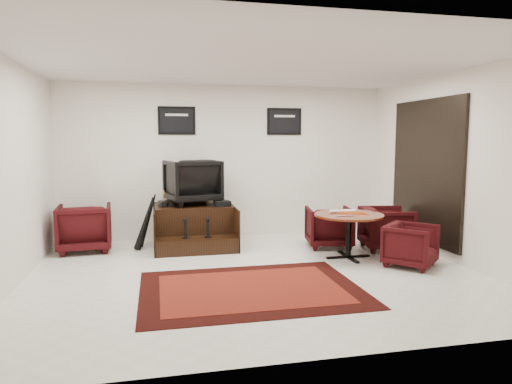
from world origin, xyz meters
TOP-DOWN VIEW (x-y plane):
  - ground at (0.00, 0.00)m, footprint 6.00×6.00m
  - room_shell at (0.41, 0.12)m, footprint 6.02×5.02m
  - area_rug at (-0.19, -0.63)m, footprint 2.65×1.99m
  - shine_podium at (-0.67, 1.91)m, footprint 1.34×1.38m
  - shine_chair at (-0.67, 2.05)m, footprint 1.00×0.96m
  - shoes_pair at (-1.13, 1.88)m, footprint 0.27×0.29m
  - polish_kit at (-0.21, 1.67)m, footprint 0.29×0.22m
  - umbrella_black at (-1.48, 1.72)m, footprint 0.34×0.13m
  - umbrella_hooked at (-1.45, 1.93)m, footprint 0.35×0.13m
  - armchair_side at (-2.44, 1.86)m, footprint 0.88×0.83m
  - meeting_table at (1.58, 0.52)m, footprint 1.04×1.04m
  - table_chair_back at (1.56, 1.28)m, footprint 0.84×0.80m
  - table_chair_window at (2.42, 0.90)m, footprint 0.82×0.86m
  - table_chair_corner at (2.25, -0.12)m, footprint 0.90×0.89m
  - paper_roll at (1.53, 0.66)m, footprint 0.42×0.06m
  - table_clutter at (1.61, 0.52)m, footprint 0.57×0.34m

SIDE VIEW (x-z plane):
  - ground at x=0.00m, z-range 0.00..0.00m
  - area_rug at x=-0.19m, z-range 0.00..0.01m
  - shine_podium at x=-0.67m, z-range -0.03..0.66m
  - table_chair_corner at x=2.25m, z-range 0.00..0.67m
  - table_chair_back at x=1.56m, z-range 0.00..0.75m
  - table_chair_window at x=2.42m, z-range 0.00..0.78m
  - armchair_side at x=-2.44m, z-range 0.00..0.85m
  - umbrella_black at x=-1.48m, z-range 0.00..0.90m
  - umbrella_hooked at x=-1.45m, z-range 0.00..0.93m
  - meeting_table at x=1.58m, z-range 0.26..0.94m
  - table_clutter at x=1.61m, z-range 0.68..0.69m
  - paper_roll at x=1.53m, z-range 0.68..0.73m
  - polish_kit at x=-0.21m, z-range 0.69..0.78m
  - shoes_pair at x=-1.13m, z-range 0.69..0.78m
  - shine_chair at x=-0.67m, z-range 0.69..1.56m
  - room_shell at x=0.41m, z-range 0.38..3.19m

